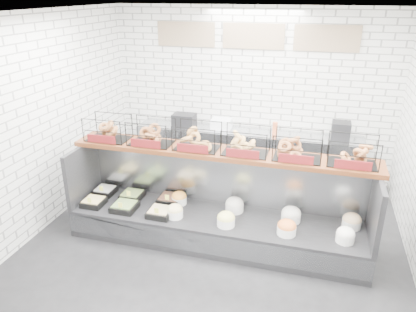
% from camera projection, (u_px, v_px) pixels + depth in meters
% --- Properties ---
extents(ground, '(5.50, 5.50, 0.00)m').
position_uv_depth(ground, '(210.00, 253.00, 5.37)').
color(ground, black).
rests_on(ground, ground).
extents(room_shell, '(5.02, 5.51, 3.01)m').
position_uv_depth(room_shell, '(223.00, 90.00, 5.12)').
color(room_shell, silver).
rests_on(room_shell, ground).
extents(display_case, '(4.00, 0.90, 1.20)m').
position_uv_depth(display_case, '(217.00, 218.00, 5.55)').
color(display_case, black).
rests_on(display_case, ground).
extents(bagel_shelf, '(4.10, 0.50, 0.40)m').
position_uv_depth(bagel_shelf, '(221.00, 142.00, 5.30)').
color(bagel_shelf, '#411D0D').
rests_on(bagel_shelf, display_case).
extents(prep_counter, '(4.00, 0.60, 1.20)m').
position_uv_depth(prep_counter, '(246.00, 154.00, 7.35)').
color(prep_counter, '#93969B').
rests_on(prep_counter, ground).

